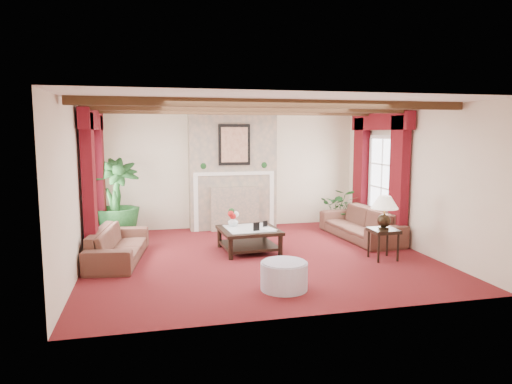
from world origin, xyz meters
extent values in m
plane|color=#4E0E18|center=(0.00, 0.00, 0.00)|extent=(6.00, 6.00, 0.00)
plane|color=white|center=(0.00, 0.00, 2.70)|extent=(6.00, 6.00, 0.00)
cube|color=beige|center=(0.00, 2.75, 1.35)|extent=(6.00, 0.02, 2.70)
cube|color=beige|center=(-3.00, 0.00, 1.35)|extent=(0.02, 5.50, 2.70)
cube|color=beige|center=(3.00, 0.00, 1.35)|extent=(0.02, 5.50, 2.70)
imported|color=#350E19|center=(-2.44, 0.32, 0.38)|extent=(2.12, 1.12, 0.77)
imported|color=#350E19|center=(2.42, 0.89, 0.43)|extent=(2.29, 0.97, 0.86)
imported|color=black|center=(-2.57, 1.84, 0.48)|extent=(1.89, 2.23, 0.95)
imported|color=black|center=(2.43, 1.99, 0.36)|extent=(1.62, 1.63, 0.73)
cylinder|color=#A49DB2|center=(-0.05, -1.76, 0.20)|extent=(0.67, 0.67, 0.39)
imported|color=silver|center=(-0.34, 0.68, 0.53)|extent=(0.31, 0.31, 0.20)
imported|color=black|center=(0.16, 0.17, 0.57)|extent=(0.21, 0.12, 0.28)
camera|label=1|loc=(-1.89, -7.78, 2.23)|focal=32.00mm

